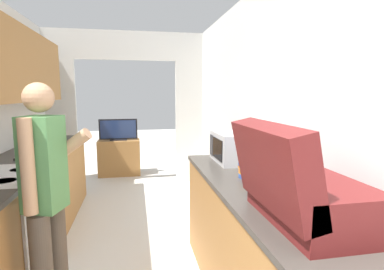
{
  "coord_description": "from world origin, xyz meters",
  "views": [
    {
      "loc": [
        0.12,
        -0.54,
        1.53
      ],
      "look_at": [
        0.72,
        2.58,
        1.08
      ],
      "focal_mm": 28.0,
      "sensor_mm": 36.0,
      "label": 1
    }
  ],
  "objects": [
    {
      "name": "knife",
      "position": [
        -0.95,
        2.5,
        0.92
      ],
      "size": [
        0.16,
        0.31,
        0.02
      ],
      "rotation": [
        0.0,
        0.0,
        -0.65
      ],
      "color": "#B7B7BC",
      "rests_on": "counter_left"
    },
    {
      "name": "wall_right",
      "position": [
        1.27,
        1.61,
        1.25
      ],
      "size": [
        0.06,
        6.81,
        2.5
      ],
      "color": "silver",
      "rests_on": "ground_plane"
    },
    {
      "name": "microwave",
      "position": [
        1.02,
        1.99,
        1.05
      ],
      "size": [
        0.4,
        0.47,
        0.26
      ],
      "color": "#B7B7BC",
      "rests_on": "counter_right"
    },
    {
      "name": "suitcase",
      "position": [
        0.87,
        0.71,
        1.08
      ],
      "size": [
        0.5,
        0.66,
        0.48
      ],
      "color": "#5B1919",
      "rests_on": "counter_right"
    },
    {
      "name": "wall_far_with_doorway",
      "position": [
        0.0,
        4.44,
        1.43
      ],
      "size": [
        2.88,
        0.06,
        2.5
      ],
      "color": "silver",
      "rests_on": "ground_plane"
    },
    {
      "name": "tv_cabinet",
      "position": [
        -0.19,
        5.13,
        0.33
      ],
      "size": [
        0.76,
        0.42,
        0.66
      ],
      "color": "#9E6B38",
      "rests_on": "ground_plane"
    },
    {
      "name": "range_oven",
      "position": [
        -0.93,
        1.89,
        0.46
      ],
      "size": [
        0.66,
        0.74,
        1.06
      ],
      "color": "white",
      "rests_on": "ground_plane"
    },
    {
      "name": "book_stack",
      "position": [
        0.97,
        1.39,
        0.97
      ],
      "size": [
        0.25,
        0.3,
        0.11
      ],
      "color": "#2D4C99",
      "rests_on": "counter_right"
    },
    {
      "name": "counter_right",
      "position": [
        0.94,
        1.28,
        0.46
      ],
      "size": [
        0.62,
        2.09,
        0.92
      ],
      "color": "#9E6B38",
      "rests_on": "ground_plane"
    },
    {
      "name": "television",
      "position": [
        -0.19,
        5.09,
        0.86
      ],
      "size": [
        0.69,
        0.16,
        0.39
      ],
      "color": "black",
      "rests_on": "tv_cabinet"
    },
    {
      "name": "person",
      "position": [
        -0.45,
        1.42,
        0.85
      ],
      "size": [
        0.51,
        0.44,
        1.6
      ],
      "rotation": [
        0.0,
        0.0,
        1.27
      ],
      "color": "#4C4238",
      "rests_on": "ground_plane"
    },
    {
      "name": "counter_left",
      "position": [
        -0.94,
        2.71,
        0.46
      ],
      "size": [
        0.62,
        3.13,
        0.92
      ],
      "color": "#9E6B38",
      "rests_on": "ground_plane"
    }
  ]
}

